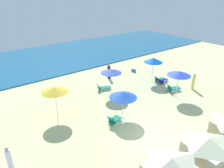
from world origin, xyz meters
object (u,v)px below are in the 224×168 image
Objects in this scene: umbrella_4 at (153,60)px; beachgoer_0 at (109,72)px; umbrella_3 at (55,89)px; lounge_chair_4_0 at (159,79)px; lounge_chair_4_1 at (163,81)px; beachgoer_1 at (9,159)px; lounge_chair_0_0 at (114,120)px; cooler_box_1 at (134,70)px; umbrella_0 at (123,95)px; umbrella_1 at (179,73)px; cabana_1 at (205,158)px; umbrella_2 at (111,71)px; beachgoer_2 at (193,82)px; lounge_chair_1_0 at (173,88)px; lounge_chair_2_0 at (103,88)px.

umbrella_4 reaches higher than beachgoer_0.
umbrella_3 is 12.45m from lounge_chair_4_0.
beachgoer_1 is (-16.91, -2.99, 0.55)m from lounge_chair_4_1.
umbrella_3 is 6.11m from beachgoer_1.
lounge_chair_0_0 reaches higher than lounge_chair_4_1.
umbrella_4 is at bearing -160.51° from beachgoer_1.
lounge_chair_4_0 is at bearing 3.06° from cooler_box_1.
umbrella_1 reaches higher than umbrella_0.
cabana_1 reaches higher than umbrella_2.
umbrella_0 is 10.74m from cooler_box_1.
beachgoer_2 is 7.72m from cooler_box_1.
cabana_1 reaches higher than beachgoer_0.
lounge_chair_1_0 is at bearing -171.44° from beachgoer_1.
umbrella_3 is (-5.92, -1.79, 2.22)m from lounge_chair_2_0.
umbrella_4 reaches higher than lounge_chair_1_0.
beachgoer_1 reaches higher than lounge_chair_0_0.
beachgoer_2 is at bearing -112.82° from beachgoer_0.
umbrella_0 is 1.43× the size of lounge_chair_4_1.
lounge_chair_4_1 is at bearing 61.57° from umbrella_1.
umbrella_2 reaches higher than lounge_chair_0_0.
umbrella_4 is at bearing -4.61° from cooler_box_1.
beachgoer_1 reaches higher than lounge_chair_2_0.
umbrella_1 is 0.98× the size of umbrella_4.
lounge_chair_1_0 is 2.56m from lounge_chair_4_0.
cooler_box_1 is (-0.33, 4.51, -0.05)m from lounge_chair_4_1.
umbrella_4 is 2.61m from lounge_chair_4_1.
lounge_chair_4_1 is 3.02× the size of cooler_box_1.
lounge_chair_4_0 is 2.63× the size of cooler_box_1.
umbrella_4 is (7.51, 3.76, 0.43)m from umbrella_0.
cabana_1 is 2.02× the size of lounge_chair_0_0.
lounge_chair_0_0 is 0.84× the size of lounge_chair_4_1.
lounge_chair_4_1 is at bearing -90.74° from lounge_chair_0_0.
cabana_1 is 10.96m from beachgoer_1.
umbrella_4 is 2.39m from lounge_chair_4_0.
lounge_chair_2_0 is 0.59× the size of umbrella_3.
umbrella_1 reaches higher than umbrella_3.
umbrella_2 is 6.59m from lounge_chair_4_0.
lounge_chair_1_0 is 0.94× the size of beachgoer_1.
cooler_box_1 is (8.21, 14.54, -1.25)m from cabana_1.
beachgoer_0 is (-4.08, 4.75, 0.58)m from lounge_chair_4_1.
beachgoer_2 reaches higher than cooler_box_1.
umbrella_1 is 5.03× the size of cooler_box_1.
umbrella_1 is 8.05m from cooler_box_1.
lounge_chair_0_0 is at bearing -50.13° from cooler_box_1.
beachgoer_2 is 3.22× the size of cooler_box_1.
lounge_chair_4_0 is at bearing -0.53° from lounge_chair_4_1.
umbrella_1 reaches higher than lounge_chair_1_0.
lounge_chair_2_0 is at bearing 52.22° from lounge_chair_4_1.
umbrella_0 reaches higher than beachgoer_1.
umbrella_3 is at bearing 94.55° from lounge_chair_4_0.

